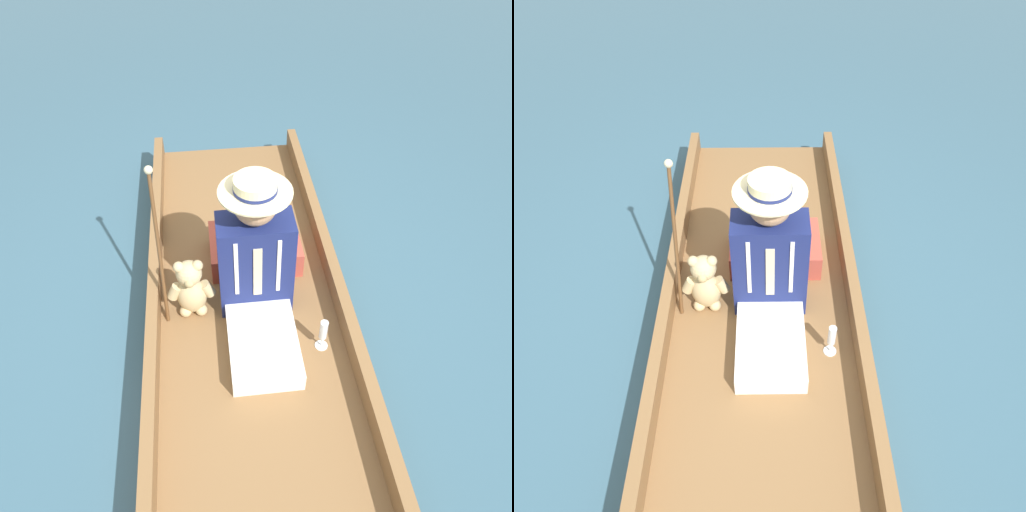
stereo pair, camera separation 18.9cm
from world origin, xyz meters
The scene contains 7 objects.
ground_plane centered at (0.00, 0.00, 0.00)m, with size 16.00×16.00×0.00m, color #385B70.
punt_boat centered at (0.00, 0.00, 0.08)m, with size 1.08×3.11×0.27m.
seat_cushion centered at (-0.08, -0.32, 0.22)m, with size 0.53×0.37×0.17m.
seated_person centered at (-0.05, 0.10, 0.45)m, with size 0.39×0.76×0.84m.
teddy_bear centered at (0.30, 0.04, 0.31)m, with size 0.26×0.15×0.38m.
wine_glass centered at (-0.35, 0.36, 0.25)m, with size 0.07×0.07×0.20m.
walking_cane centered at (0.44, -0.07, 0.61)m, with size 0.04×0.32×0.81m.
Camera 1 is at (0.16, 1.83, 2.30)m, focal length 35.00 mm.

